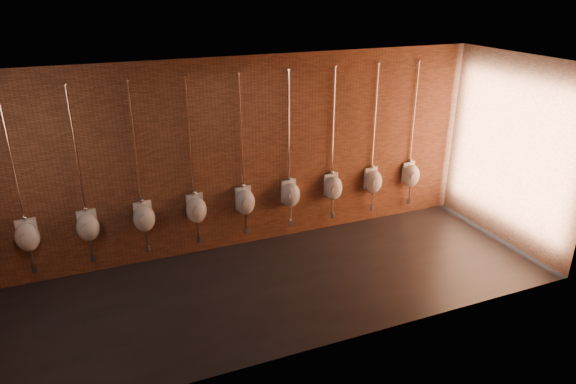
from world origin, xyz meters
The scene contains 11 objects.
ground centered at (0.00, 0.00, 0.00)m, with size 8.50×8.50×0.00m, color black.
room_shell centered at (0.00, 0.00, 2.01)m, with size 8.54×3.04×3.22m.
urinal_0 centered at (-3.33, 1.38, 0.85)m, with size 0.38×0.35×2.71m.
urinal_1 centered at (-2.50, 1.38, 0.85)m, with size 0.38×0.35×2.71m.
urinal_2 centered at (-1.68, 1.38, 0.85)m, with size 0.38×0.35×2.71m.
urinal_3 centered at (-0.85, 1.38, 0.85)m, with size 0.38×0.35×2.71m.
urinal_4 centered at (-0.02, 1.38, 0.85)m, with size 0.38×0.35×2.71m.
urinal_5 centered at (0.80, 1.38, 0.85)m, with size 0.38×0.35×2.71m.
urinal_6 centered at (1.63, 1.38, 0.85)m, with size 0.38×0.35×2.71m.
urinal_7 centered at (2.45, 1.38, 0.85)m, with size 0.38×0.35×2.71m.
urinal_8 centered at (3.28, 1.38, 0.85)m, with size 0.38×0.35×2.71m.
Camera 1 is at (-2.35, -6.16, 4.26)m, focal length 32.00 mm.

